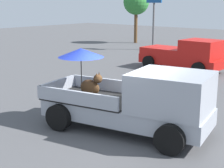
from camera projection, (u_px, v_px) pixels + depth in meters
name	position (u px, v px, depth m)	size (l,w,h in m)	color
ground_plane	(125.00, 130.00, 10.29)	(80.00, 80.00, 0.00)	#4C4C4F
pickup_truck_main	(137.00, 100.00, 9.88)	(5.32, 3.03, 2.37)	black
pickup_truck_red	(185.00, 55.00, 19.11)	(4.87, 2.32, 1.80)	black
motel_sign	(154.00, 9.00, 27.04)	(1.40, 0.16, 4.65)	#59595B
tree_by_lot	(136.00, 2.00, 31.66)	(2.41, 2.41, 5.05)	brown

